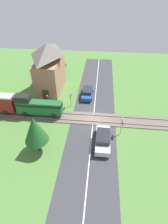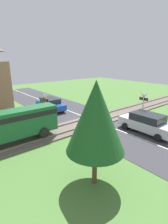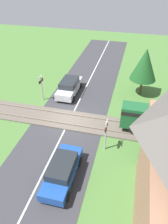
# 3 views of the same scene
# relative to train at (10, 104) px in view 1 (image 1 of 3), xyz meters

# --- Properties ---
(ground_plane) EXTENTS (60.00, 60.00, 0.00)m
(ground_plane) POSITION_rel_train_xyz_m (0.00, -12.32, -1.87)
(ground_plane) COLOR #4C7A38
(road_surface) EXTENTS (48.00, 6.40, 0.02)m
(road_surface) POSITION_rel_train_xyz_m (0.00, -12.32, -1.86)
(road_surface) COLOR #38383D
(road_surface) RESTS_ON ground_plane
(track_bed) EXTENTS (2.80, 48.00, 0.24)m
(track_bed) POSITION_rel_train_xyz_m (0.00, -12.32, -1.80)
(track_bed) COLOR #665B51
(track_bed) RESTS_ON ground_plane
(train) EXTENTS (1.58, 15.04, 3.18)m
(train) POSITION_rel_train_xyz_m (0.00, 0.00, 0.00)
(train) COLOR #1E6033
(train) RESTS_ON track_bed
(car_near_crossing) EXTENTS (4.60, 1.93, 1.62)m
(car_near_crossing) POSITION_rel_train_xyz_m (-4.72, -13.76, -1.03)
(car_near_crossing) COLOR silver
(car_near_crossing) RESTS_ON ground_plane
(car_far_side) EXTENTS (4.50, 1.84, 1.45)m
(car_far_side) POSITION_rel_train_xyz_m (6.22, -10.88, -1.10)
(car_far_side) COLOR #1E4CA8
(car_far_side) RESTS_ON ground_plane
(crossing_signal_west_approach) EXTENTS (0.90, 0.18, 2.77)m
(crossing_signal_west_approach) POSITION_rel_train_xyz_m (-2.80, -16.07, -0.07)
(crossing_signal_west_approach) COLOR #B7B7B7
(crossing_signal_west_approach) RESTS_ON ground_plane
(crossing_signal_east_approach) EXTENTS (0.90, 0.18, 2.77)m
(crossing_signal_east_approach) POSITION_rel_train_xyz_m (2.80, -8.57, -0.07)
(crossing_signal_east_approach) COLOR #B7B7B7
(crossing_signal_east_approach) RESTS_ON ground_plane
(station_building) EXTENTS (8.36, 4.09, 8.32)m
(station_building) POSITION_rel_train_xyz_m (7.84, -4.16, 2.20)
(station_building) COLOR #AD7A5B
(station_building) RESTS_ON ground_plane
(pedestrian_by_station) EXTENTS (0.44, 0.44, 1.79)m
(pedestrian_by_station) POSITION_rel_train_xyz_m (3.06, -4.71, -1.05)
(pedestrian_by_station) COLOR #333338
(pedestrian_by_station) RESTS_ON ground_plane
(tree_by_station) EXTENTS (3.18, 3.18, 5.78)m
(tree_by_station) POSITION_rel_train_xyz_m (14.21, -4.19, 2.00)
(tree_by_station) COLOR brown
(tree_by_station) RESTS_ON ground_plane
(tree_roadside_hedge) EXTENTS (2.72, 2.72, 5.06)m
(tree_roadside_hedge) POSITION_rel_train_xyz_m (-6.52, -6.23, 1.55)
(tree_roadside_hedge) COLOR brown
(tree_roadside_hedge) RESTS_ON ground_plane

